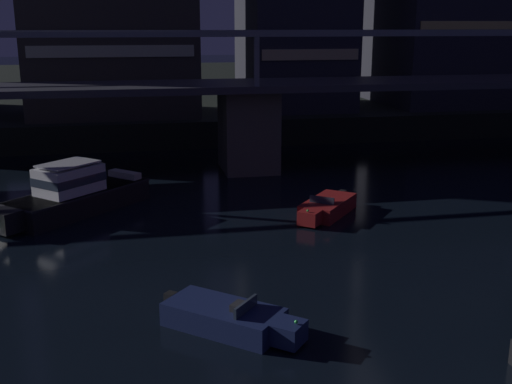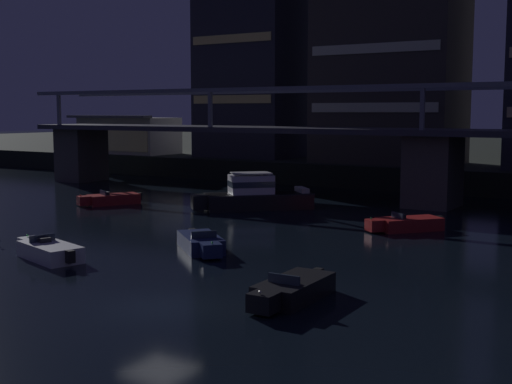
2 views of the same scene
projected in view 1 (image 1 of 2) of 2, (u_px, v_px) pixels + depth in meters
The scene contains 5 objects.
far_riverbank at pixel (185, 88), 88.88m from camera, with size 240.00×80.00×2.20m, color black.
river_bridge at pixel (248, 106), 42.55m from camera, with size 82.20×6.40×9.38m.
cabin_cruiser_near_left at pixel (74, 194), 33.37m from camera, with size 7.89×7.94×2.79m.
speedboat_mid_left at pixel (326, 207), 33.17m from camera, with size 4.15×4.59×1.16m.
speedboat_mid_right at pixel (229, 318), 20.68m from camera, with size 4.55×4.20×1.16m.
Camera 1 is at (-7.86, -9.32, 9.77)m, focal length 44.17 mm.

